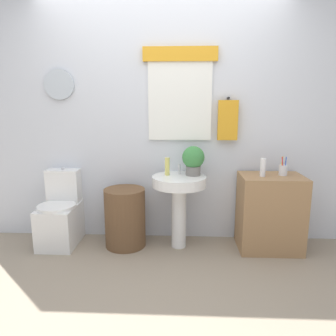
# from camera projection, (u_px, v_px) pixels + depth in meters

# --- Properties ---
(ground_plane) EXTENTS (8.00, 8.00, 0.00)m
(ground_plane) POSITION_uv_depth(u_px,v_px,m) (153.00, 294.00, 2.40)
(ground_plane) COLOR gray
(back_wall) EXTENTS (4.40, 0.18, 2.60)m
(back_wall) POSITION_uv_depth(u_px,v_px,m) (162.00, 118.00, 3.26)
(back_wall) COLOR silver
(back_wall) RESTS_ON ground_plane
(toilet) EXTENTS (0.38, 0.51, 0.79)m
(toilet) POSITION_uv_depth(u_px,v_px,m) (61.00, 216.00, 3.25)
(toilet) COLOR white
(toilet) RESTS_ON ground_plane
(laundry_hamper) EXTENTS (0.42, 0.42, 0.61)m
(laundry_hamper) POSITION_uv_depth(u_px,v_px,m) (125.00, 218.00, 3.19)
(laundry_hamper) COLOR brown
(laundry_hamper) RESTS_ON ground_plane
(pedestal_sink) EXTENTS (0.54, 0.54, 0.74)m
(pedestal_sink) POSITION_uv_depth(u_px,v_px,m) (179.00, 193.00, 3.11)
(pedestal_sink) COLOR white
(pedestal_sink) RESTS_ON ground_plane
(faucet) EXTENTS (0.03, 0.03, 0.10)m
(faucet) POSITION_uv_depth(u_px,v_px,m) (179.00, 169.00, 3.18)
(faucet) COLOR silver
(faucet) RESTS_ON pedestal_sink
(wooden_cabinet) EXTENTS (0.61, 0.44, 0.76)m
(wooden_cabinet) POSITION_uv_depth(u_px,v_px,m) (270.00, 213.00, 3.11)
(wooden_cabinet) COLOR #9E754C
(wooden_cabinet) RESTS_ON ground_plane
(soap_bottle) EXTENTS (0.05, 0.05, 0.18)m
(soap_bottle) POSITION_uv_depth(u_px,v_px,m) (167.00, 166.00, 3.11)
(soap_bottle) COLOR #DBD166
(soap_bottle) RESTS_ON pedestal_sink
(potted_plant) EXTENTS (0.22, 0.22, 0.29)m
(potted_plant) POSITION_uv_depth(u_px,v_px,m) (193.00, 159.00, 3.09)
(potted_plant) COLOR slate
(potted_plant) RESTS_ON pedestal_sink
(lotion_bottle) EXTENTS (0.05, 0.05, 0.18)m
(lotion_bottle) POSITION_uv_depth(u_px,v_px,m) (263.00, 167.00, 2.98)
(lotion_bottle) COLOR white
(lotion_bottle) RESTS_ON wooden_cabinet
(toothbrush_cup) EXTENTS (0.08, 0.08, 0.19)m
(toothbrush_cup) POSITION_uv_depth(u_px,v_px,m) (283.00, 170.00, 3.03)
(toothbrush_cup) COLOR silver
(toothbrush_cup) RESTS_ON wooden_cabinet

